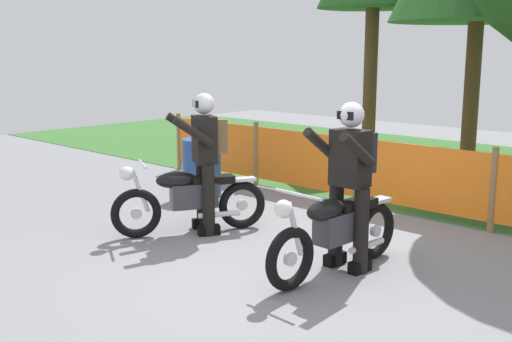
# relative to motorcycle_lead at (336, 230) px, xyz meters

# --- Properties ---
(ground) EXTENTS (24.00, 24.00, 0.02)m
(ground) POSITION_rel_motorcycle_lead_xyz_m (-0.44, 0.01, -0.45)
(ground) COLOR gray
(barrier_fence) EXTENTS (9.90, 0.08, 1.05)m
(barrier_fence) POSITION_rel_motorcycle_lead_xyz_m (-0.44, 2.45, 0.10)
(barrier_fence) COLOR olive
(barrier_fence) RESTS_ON ground
(motorcycle_lead) EXTENTS (0.56, 1.92, 0.91)m
(motorcycle_lead) POSITION_rel_motorcycle_lead_xyz_m (0.00, 0.00, 0.00)
(motorcycle_lead) COLOR black
(motorcycle_lead) RESTS_ON ground
(motorcycle_trailing) EXTENTS (1.02, 1.71, 0.90)m
(motorcycle_trailing) POSITION_rel_motorcycle_lead_xyz_m (-2.10, -0.09, -0.00)
(motorcycle_trailing) COLOR black
(motorcycle_trailing) RESTS_ON ground
(rider_lead) EXTENTS (0.57, 0.69, 1.69)m
(rider_lead) POSITION_rel_motorcycle_lead_xyz_m (0.01, 0.21, 0.51)
(rider_lead) COLOR black
(rider_lead) RESTS_ON ground
(rider_trailing) EXTENTS (0.71, 0.79, 1.69)m
(rider_trailing) POSITION_rel_motorcycle_lead_xyz_m (-2.00, 0.09, 0.51)
(rider_trailing) COLOR black
(rider_trailing) RESTS_ON ground
(oil_drum) EXTENTS (0.58, 0.58, 0.88)m
(oil_drum) POSITION_rel_motorcycle_lead_xyz_m (-3.43, 1.30, 0.00)
(oil_drum) COLOR navy
(oil_drum) RESTS_ON ground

